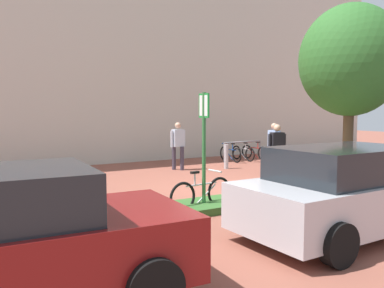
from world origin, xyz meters
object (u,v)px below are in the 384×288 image
(bollard_steel, at_px, (226,157))
(person_suited_dark, at_px, (277,148))
(bike_rack_cluster, at_px, (243,152))
(bike_at_sign, at_px, (202,193))
(tree_sidewalk, at_px, (350,61))
(person_shirt_blue, at_px, (274,145))
(parking_sign_post, at_px, (204,134))
(person_casual_tan, at_px, (178,143))
(car_silver_sedan, at_px, (350,191))

(bollard_steel, height_order, person_suited_dark, person_suited_dark)
(bike_rack_cluster, bearing_deg, bike_at_sign, -133.33)
(tree_sidewalk, relative_size, person_shirt_blue, 2.94)
(parking_sign_post, relative_size, person_casual_tan, 1.48)
(car_silver_sedan, bearing_deg, person_suited_dark, 60.76)
(parking_sign_post, relative_size, car_silver_sedan, 0.58)
(parking_sign_post, distance_m, car_silver_sedan, 3.14)
(bike_at_sign, xyz_separation_m, car_silver_sedan, (1.30, -2.81, 0.41))
(person_suited_dark, bearing_deg, tree_sidewalk, -67.08)
(parking_sign_post, height_order, person_casual_tan, parking_sign_post)
(parking_sign_post, bearing_deg, bike_rack_cluster, 47.09)
(parking_sign_post, height_order, bike_at_sign, parking_sign_post)
(tree_sidewalk, distance_m, person_shirt_blue, 3.88)
(tree_sidewalk, bearing_deg, person_shirt_blue, 91.47)
(bike_rack_cluster, distance_m, bollard_steel, 2.59)
(bike_rack_cluster, xyz_separation_m, bollard_steel, (-2.02, -1.63, 0.10))
(tree_sidewalk, distance_m, bike_at_sign, 5.79)
(bollard_steel, distance_m, person_casual_tan, 1.87)
(bike_at_sign, xyz_separation_m, person_shirt_blue, (4.78, 3.04, 0.63))
(bike_rack_cluster, distance_m, person_shirt_blue, 3.59)
(parking_sign_post, bearing_deg, bollard_steel, 50.45)
(bike_at_sign, height_order, person_casual_tan, person_casual_tan)
(parking_sign_post, xyz_separation_m, bollard_steel, (3.98, 4.82, -1.21))
(tree_sidewalk, xyz_separation_m, person_casual_tan, (-2.55, 5.26, -2.52))
(person_casual_tan, bearing_deg, bike_rack_cluster, 15.11)
(person_casual_tan, height_order, car_silver_sedan, person_casual_tan)
(person_shirt_blue, relative_size, car_silver_sedan, 0.40)
(tree_sidewalk, xyz_separation_m, person_shirt_blue, (-0.08, 2.94, -2.52))
(bollard_steel, bearing_deg, bike_rack_cluster, 38.95)
(parking_sign_post, xyz_separation_m, person_casual_tan, (2.30, 5.45, -0.67))
(bike_at_sign, bearing_deg, car_silver_sedan, -65.14)
(person_shirt_blue, height_order, person_suited_dark, same)
(tree_sidewalk, relative_size, bike_rack_cluster, 2.40)
(parking_sign_post, relative_size, bike_rack_cluster, 1.21)
(person_casual_tan, bearing_deg, bike_at_sign, -113.24)
(tree_sidewalk, xyz_separation_m, person_suited_dark, (-0.83, 1.96, -2.52))
(bollard_steel, xyz_separation_m, person_suited_dark, (0.04, -2.67, 0.53))
(bike_at_sign, relative_size, person_shirt_blue, 0.97)
(car_silver_sedan, bearing_deg, bike_rack_cluster, 62.86)
(bike_at_sign, height_order, person_suited_dark, person_suited_dark)
(tree_sidewalk, relative_size, person_suited_dark, 2.94)
(parking_sign_post, xyz_separation_m, bike_at_sign, (-0.00, 0.09, -1.31))
(person_shirt_blue, bearing_deg, person_suited_dark, -127.60)
(person_shirt_blue, bearing_deg, bike_rack_cluster, 69.82)
(parking_sign_post, height_order, person_shirt_blue, parking_sign_post)
(bike_at_sign, bearing_deg, tree_sidewalk, 1.20)
(bike_rack_cluster, relative_size, person_shirt_blue, 1.22)
(car_silver_sedan, bearing_deg, bollard_steel, 70.40)
(bike_rack_cluster, bearing_deg, person_casual_tan, -164.89)
(person_casual_tan, xyz_separation_m, car_silver_sedan, (-1.00, -8.17, -0.23))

